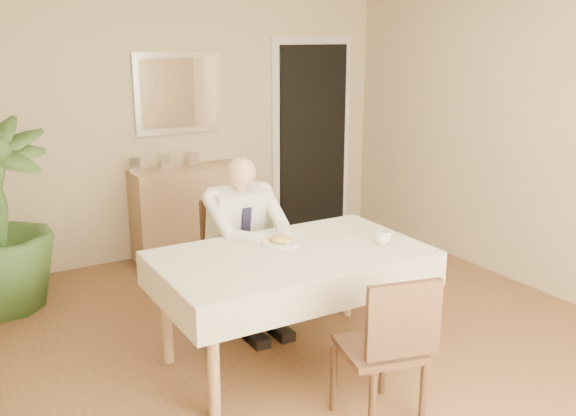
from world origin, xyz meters
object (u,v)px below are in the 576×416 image
coffee_mug (383,237)px  sideboard (190,212)px  dining_table (291,264)px  chair_far (232,250)px  chair_near (389,343)px  seated_man (249,236)px

coffee_mug → sideboard: (-0.38, 2.44, -0.36)m
dining_table → chair_far: 0.90m
coffee_mug → chair_near: bearing=-126.0°
dining_table → chair_near: chair_near is taller
chair_far → seated_man: bearing=-97.8°
chair_near → chair_far: bearing=106.7°
chair_near → coffee_mug: chair_near is taller
sideboard → seated_man: bearing=-98.6°
sideboard → dining_table: bearing=-96.6°
coffee_mug → sideboard: sideboard is taller
chair_far → seated_man: seated_man is taller
seated_man → dining_table: bearing=-90.0°
chair_near → coffee_mug: (0.52, 0.72, 0.31)m
chair_far → chair_near: 1.78m
chair_near → coffee_mug: size_ratio=7.66×
seated_man → sideboard: seated_man is taller
dining_table → coffee_mug: coffee_mug is taller
chair_far → coffee_mug: size_ratio=7.79×
seated_man → sideboard: 1.71m
sideboard → chair_far: bearing=-100.1°
chair_near → coffee_mug: 0.94m
dining_table → chair_near: 0.92m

